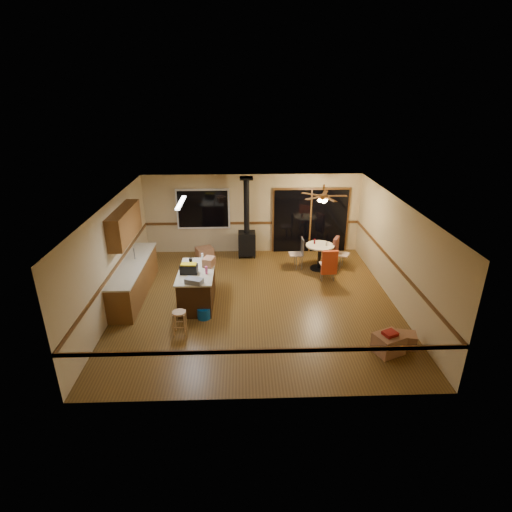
{
  "coord_description": "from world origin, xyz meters",
  "views": [
    {
      "loc": [
        -0.32,
        -9.04,
        5.06
      ],
      "look_at": [
        0.0,
        0.3,
        1.15
      ],
      "focal_mm": 28.0,
      "sensor_mm": 36.0,
      "label": 1
    }
  ],
  "objects_px": {
    "blue_bucket": "(204,313)",
    "chair_right": "(336,249)",
    "chair_near": "(329,262)",
    "wood_stove": "(247,235)",
    "box_corner_a": "(389,344)",
    "kitchen_island": "(197,287)",
    "box_corner_b": "(406,340)",
    "chair_left": "(299,250)",
    "toolbox_black": "(189,269)",
    "dining_table": "(320,253)",
    "bar_stool": "(180,323)",
    "toolbox_grey": "(194,281)",
    "box_under_window": "(205,254)"
  },
  "relations": [
    {
      "from": "kitchen_island",
      "to": "blue_bucket",
      "type": "xyz_separation_m",
      "value": [
        0.22,
        -0.75,
        -0.32
      ]
    },
    {
      "from": "blue_bucket",
      "to": "toolbox_grey",
      "type": "bearing_deg",
      "value": 166.53
    },
    {
      "from": "toolbox_grey",
      "to": "chair_right",
      "type": "relative_size",
      "value": 0.57
    },
    {
      "from": "toolbox_black",
      "to": "wood_stove",
      "type": "bearing_deg",
      "value": 65.62
    },
    {
      "from": "bar_stool",
      "to": "dining_table",
      "type": "height_order",
      "value": "dining_table"
    },
    {
      "from": "toolbox_black",
      "to": "chair_left",
      "type": "xyz_separation_m",
      "value": [
        3.03,
        2.23,
        -0.43
      ]
    },
    {
      "from": "chair_near",
      "to": "box_corner_a",
      "type": "relative_size",
      "value": 1.26
    },
    {
      "from": "box_corner_a",
      "to": "box_corner_b",
      "type": "bearing_deg",
      "value": 23.04
    },
    {
      "from": "chair_left",
      "to": "box_corner_a",
      "type": "height_order",
      "value": "chair_left"
    },
    {
      "from": "toolbox_grey",
      "to": "dining_table",
      "type": "relative_size",
      "value": 0.48
    },
    {
      "from": "box_under_window",
      "to": "chair_near",
      "type": "bearing_deg",
      "value": -25.31
    },
    {
      "from": "wood_stove",
      "to": "toolbox_black",
      "type": "height_order",
      "value": "wood_stove"
    },
    {
      "from": "bar_stool",
      "to": "blue_bucket",
      "type": "height_order",
      "value": "bar_stool"
    },
    {
      "from": "chair_left",
      "to": "dining_table",
      "type": "bearing_deg",
      "value": -9.79
    },
    {
      "from": "chair_near",
      "to": "wood_stove",
      "type": "bearing_deg",
      "value": 139.34
    },
    {
      "from": "kitchen_island",
      "to": "chair_right",
      "type": "bearing_deg",
      "value": 27.72
    },
    {
      "from": "blue_bucket",
      "to": "chair_right",
      "type": "relative_size",
      "value": 0.46
    },
    {
      "from": "kitchen_island",
      "to": "box_corner_b",
      "type": "height_order",
      "value": "kitchen_island"
    },
    {
      "from": "chair_near",
      "to": "box_under_window",
      "type": "xyz_separation_m",
      "value": [
        -3.64,
        1.72,
        -0.39
      ]
    },
    {
      "from": "chair_left",
      "to": "blue_bucket",
      "type": "bearing_deg",
      "value": -133.17
    },
    {
      "from": "bar_stool",
      "to": "kitchen_island",
      "type": "bearing_deg",
      "value": 79.57
    },
    {
      "from": "dining_table",
      "to": "chair_left",
      "type": "distance_m",
      "value": 0.61
    },
    {
      "from": "box_corner_a",
      "to": "chair_right",
      "type": "bearing_deg",
      "value": 91.96
    },
    {
      "from": "bar_stool",
      "to": "chair_near",
      "type": "height_order",
      "value": "chair_near"
    },
    {
      "from": "toolbox_grey",
      "to": "box_under_window",
      "type": "bearing_deg",
      "value": 91.42
    },
    {
      "from": "chair_right",
      "to": "box_corner_b",
      "type": "height_order",
      "value": "chair_right"
    },
    {
      "from": "wood_stove",
      "to": "chair_near",
      "type": "bearing_deg",
      "value": -40.66
    },
    {
      "from": "blue_bucket",
      "to": "box_corner_b",
      "type": "height_order",
      "value": "box_corner_b"
    },
    {
      "from": "chair_right",
      "to": "box_corner_a",
      "type": "relative_size",
      "value": 1.26
    },
    {
      "from": "box_under_window",
      "to": "wood_stove",
      "type": "bearing_deg",
      "value": 9.95
    },
    {
      "from": "chair_near",
      "to": "box_under_window",
      "type": "height_order",
      "value": "chair_near"
    },
    {
      "from": "chair_left",
      "to": "box_corner_b",
      "type": "distance_m",
      "value": 4.5
    },
    {
      "from": "chair_right",
      "to": "box_corner_a",
      "type": "xyz_separation_m",
      "value": [
        0.15,
        -4.35,
        -0.39
      ]
    },
    {
      "from": "wood_stove",
      "to": "box_under_window",
      "type": "xyz_separation_m",
      "value": [
        -1.36,
        -0.24,
        -0.52
      ]
    },
    {
      "from": "chair_left",
      "to": "chair_right",
      "type": "xyz_separation_m",
      "value": [
        1.13,
        0.03,
        0.01
      ]
    },
    {
      "from": "toolbox_black",
      "to": "chair_right",
      "type": "distance_m",
      "value": 4.75
    },
    {
      "from": "toolbox_grey",
      "to": "chair_left",
      "type": "bearing_deg",
      "value": 44.38
    },
    {
      "from": "bar_stool",
      "to": "chair_right",
      "type": "relative_size",
      "value": 0.79
    },
    {
      "from": "kitchen_island",
      "to": "chair_right",
      "type": "xyz_separation_m",
      "value": [
        4.01,
        2.1,
        0.14
      ]
    },
    {
      "from": "dining_table",
      "to": "chair_left",
      "type": "relative_size",
      "value": 1.63
    },
    {
      "from": "toolbox_grey",
      "to": "bar_stool",
      "type": "bearing_deg",
      "value": -112.8
    },
    {
      "from": "toolbox_black",
      "to": "box_under_window",
      "type": "bearing_deg",
      "value": 88.16
    },
    {
      "from": "toolbox_black",
      "to": "dining_table",
      "type": "xyz_separation_m",
      "value": [
        3.62,
        2.13,
        -0.49
      ]
    },
    {
      "from": "dining_table",
      "to": "chair_left",
      "type": "bearing_deg",
      "value": 170.21
    },
    {
      "from": "chair_left",
      "to": "bar_stool",
      "type": "bearing_deg",
      "value": -132.12
    },
    {
      "from": "box_under_window",
      "to": "box_corner_b",
      "type": "xyz_separation_m",
      "value": [
        4.66,
        -4.86,
        -0.05
      ]
    },
    {
      "from": "chair_right",
      "to": "kitchen_island",
      "type": "bearing_deg",
      "value": -152.28
    },
    {
      "from": "toolbox_grey",
      "to": "chair_left",
      "type": "xyz_separation_m",
      "value": [
        2.84,
        2.78,
        -0.37
      ]
    },
    {
      "from": "kitchen_island",
      "to": "chair_near",
      "type": "relative_size",
      "value": 2.4
    },
    {
      "from": "box_corner_b",
      "to": "bar_stool",
      "type": "bearing_deg",
      "value": 172.18
    }
  ]
}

